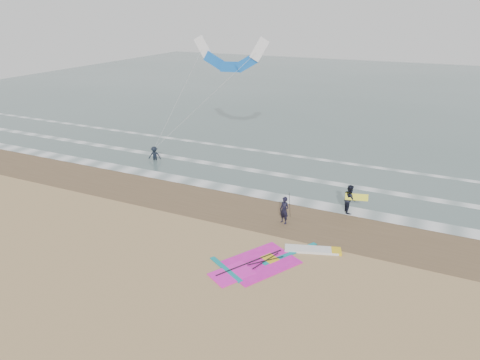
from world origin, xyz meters
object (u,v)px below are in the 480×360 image
at_px(person_walking, 350,199).
at_px(surf_kite, 230,58).
at_px(windsurf_rig, 275,260).
at_px(person_wading, 154,152).
at_px(person_standing, 284,210).

distance_m(person_walking, surf_kite, 14.19).
relative_size(windsurf_rig, surf_kite, 0.68).
bearing_deg(person_wading, surf_kite, 13.85).
relative_size(person_standing, person_walking, 0.92).
bearing_deg(person_wading, person_standing, -44.27).
height_order(person_standing, surf_kite, surf_kite).
xyz_separation_m(windsurf_rig, person_walking, (2.11, 6.72, 0.82)).
distance_m(person_wading, surf_kite, 9.28).
bearing_deg(person_walking, person_standing, 110.43).
bearing_deg(surf_kite, person_wading, -145.81).
height_order(person_standing, person_wading, person_standing).
bearing_deg(person_standing, person_wading, 176.80).
relative_size(person_standing, person_wading, 1.05).
distance_m(person_standing, person_walking, 4.19).
relative_size(person_standing, surf_kite, 0.19).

